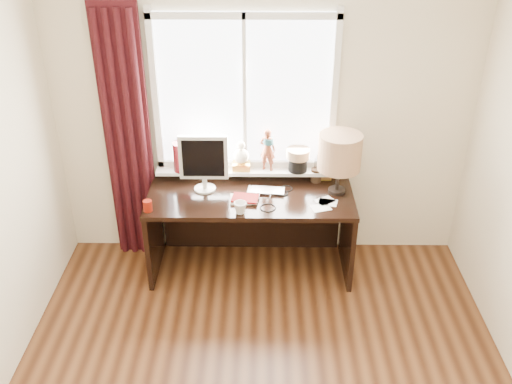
{
  "coord_description": "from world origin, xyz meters",
  "views": [
    {
      "loc": [
        -0.01,
        -2.42,
        3.12
      ],
      "look_at": [
        -0.05,
        1.25,
        1.0
      ],
      "focal_mm": 40.0,
      "sensor_mm": 36.0,
      "label": 1
    }
  ],
  "objects_px": {
    "red_cup": "(148,206)",
    "desk": "(251,214)",
    "monitor": "(203,160)",
    "laptop": "(266,191)",
    "mug": "(240,207)",
    "table_lamp": "(340,153)"
  },
  "relations": [
    {
      "from": "red_cup",
      "to": "table_lamp",
      "type": "bearing_deg",
      "value": 11.66
    },
    {
      "from": "mug",
      "to": "red_cup",
      "type": "relative_size",
      "value": 1.11
    },
    {
      "from": "table_lamp",
      "to": "laptop",
      "type": "bearing_deg",
      "value": -179.62
    },
    {
      "from": "monitor",
      "to": "table_lamp",
      "type": "height_order",
      "value": "table_lamp"
    },
    {
      "from": "red_cup",
      "to": "desk",
      "type": "bearing_deg",
      "value": 23.6
    },
    {
      "from": "laptop",
      "to": "red_cup",
      "type": "distance_m",
      "value": 0.98
    },
    {
      "from": "laptop",
      "to": "red_cup",
      "type": "height_order",
      "value": "red_cup"
    },
    {
      "from": "desk",
      "to": "red_cup",
      "type": "bearing_deg",
      "value": -156.4
    },
    {
      "from": "red_cup",
      "to": "desk",
      "type": "xyz_separation_m",
      "value": [
        0.8,
        0.35,
        -0.29
      ]
    },
    {
      "from": "red_cup",
      "to": "table_lamp",
      "type": "xyz_separation_m",
      "value": [
        1.51,
        0.31,
        0.32
      ]
    },
    {
      "from": "mug",
      "to": "laptop",
      "type": "bearing_deg",
      "value": 58.18
    },
    {
      "from": "laptop",
      "to": "desk",
      "type": "distance_m",
      "value": 0.29
    },
    {
      "from": "monitor",
      "to": "red_cup",
      "type": "bearing_deg",
      "value": -140.49
    },
    {
      "from": "laptop",
      "to": "monitor",
      "type": "distance_m",
      "value": 0.58
    },
    {
      "from": "desk",
      "to": "table_lamp",
      "type": "xyz_separation_m",
      "value": [
        0.71,
        -0.04,
        0.61
      ]
    },
    {
      "from": "laptop",
      "to": "mug",
      "type": "xyz_separation_m",
      "value": [
        -0.21,
        -0.33,
        0.04
      ]
    },
    {
      "from": "red_cup",
      "to": "desk",
      "type": "height_order",
      "value": "red_cup"
    },
    {
      "from": "laptop",
      "to": "mug",
      "type": "height_order",
      "value": "mug"
    },
    {
      "from": "monitor",
      "to": "mug",
      "type": "bearing_deg",
      "value": -49.94
    },
    {
      "from": "red_cup",
      "to": "desk",
      "type": "relative_size",
      "value": 0.05
    },
    {
      "from": "laptop",
      "to": "desk",
      "type": "relative_size",
      "value": 0.18
    },
    {
      "from": "laptop",
      "to": "mug",
      "type": "distance_m",
      "value": 0.39
    }
  ]
}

